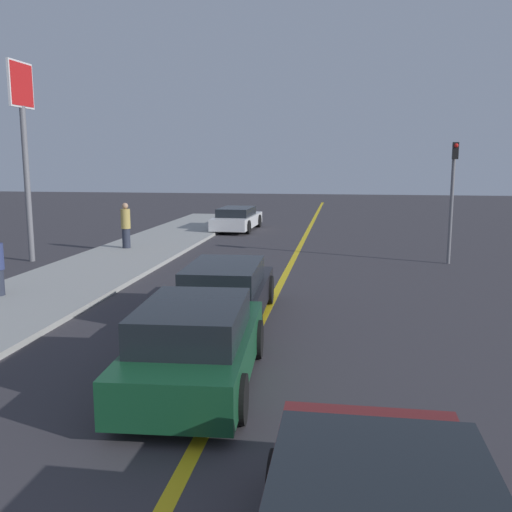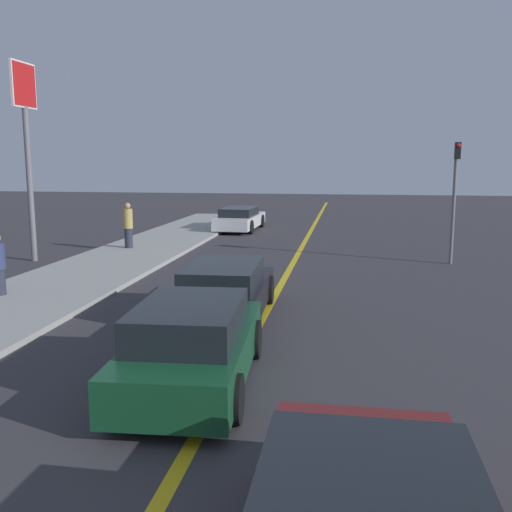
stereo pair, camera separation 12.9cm
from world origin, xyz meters
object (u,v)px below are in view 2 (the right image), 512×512
pedestrian_by_sign (128,225)px  roadside_sign (26,120)px  traffic_light (455,190)px  car_ahead_center (193,345)px  car_far_distant (225,291)px  car_parked_left_lot (240,219)px

pedestrian_by_sign → roadside_sign: 5.23m
traffic_light → roadside_sign: bearing=-173.4°
roadside_sign → car_ahead_center: bearing=-49.6°
pedestrian_by_sign → traffic_light: 12.00m
car_far_distant → pedestrian_by_sign: size_ratio=2.63×
pedestrian_by_sign → car_parked_left_lot: bearing=67.8°
car_parked_left_lot → car_ahead_center: bearing=-79.4°
traffic_light → pedestrian_by_sign: bearing=175.4°
car_far_distant → traffic_light: bearing=49.8°
traffic_light → car_far_distant: bearing=-128.0°
car_far_distant → pedestrian_by_sign: 10.51m
car_ahead_center → roadside_sign: bearing=127.0°
roadside_sign → car_far_distant: bearing=-37.0°
car_ahead_center → car_far_distant: 3.82m
car_ahead_center → pedestrian_by_sign: (-6.07, 12.60, 0.35)m
car_ahead_center → car_parked_left_lot: bearing=95.3°
car_ahead_center → pedestrian_by_sign: bearing=112.3°
car_ahead_center → roadside_sign: (-8.52, 10.00, 4.16)m
car_ahead_center → pedestrian_by_sign: size_ratio=2.44×
car_far_distant → pedestrian_by_sign: bearing=120.9°
car_ahead_center → car_far_distant: car_ahead_center is taller
car_parked_left_lot → traffic_light: (8.87, -8.28, 1.92)m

